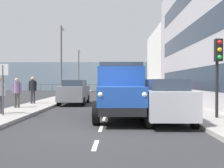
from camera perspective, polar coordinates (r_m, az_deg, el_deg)
name	(u,v)px	position (r m, az deg, el deg)	size (l,w,h in m)	color
ground_plane	(110,101)	(20.80, -0.49, -3.90)	(80.00, 80.00, 0.00)	#2D2D30
sidewalk_left	(165,100)	(21.16, 11.82, -3.63)	(2.21, 42.85, 0.15)	#9E9993
sidewalk_right	(55,100)	(21.39, -12.66, -3.59)	(2.21, 42.85, 0.15)	#9E9993
road_centreline_markings	(110,102)	(20.45, -0.52, -3.97)	(0.12, 39.87, 0.01)	silver
building_far_block	(181,63)	(36.53, 15.11, 4.65)	(7.61, 12.96, 8.43)	silver
sea_horizon	(113,76)	(45.16, 0.31, 1.72)	(80.00, 0.80, 5.00)	gray
seawall_railing	(113,86)	(41.56, 0.26, -0.37)	(28.08, 0.08, 1.20)	#4C5156
truck_vintage_blue	(121,92)	(10.90, 2.04, -1.82)	(2.17, 5.64, 2.43)	black
car_silver_kerbside_near	(165,100)	(10.24, 11.77, -3.59)	(1.75, 3.92, 1.72)	#B7BABF
car_white_kerbside_1	(148,94)	(15.50, 8.09, -2.14)	(1.77, 4.54, 1.72)	white
car_black_kerbside_2	(139,90)	(21.91, 6.00, -1.32)	(1.92, 4.34, 1.72)	black
car_red_kerbside_3	(134,88)	(27.41, 5.00, -0.93)	(1.80, 4.24, 1.72)	#B21E1E
car_grey_oppositeside_0	(75,92)	(18.33, -8.39, -1.72)	(1.80, 4.27, 1.72)	slate
pedestrian_couple_b	(17,90)	(15.35, -20.53, -1.31)	(0.53, 0.34, 1.68)	#4C473D
pedestrian_strolling	(33,88)	(17.87, -17.31, -0.79)	(0.53, 0.34, 1.79)	#383342
traffic_light_near	(218,61)	(11.21, 22.64, 4.82)	(0.28, 0.41, 3.20)	black
lamp_post_promenade	(62,55)	(24.48, -11.22, 6.42)	(0.32, 1.14, 6.68)	#59595B
lamp_post_far	(79,67)	(33.37, -7.43, 3.83)	(0.32, 1.14, 5.53)	#59595B
street_sign	(3,80)	(12.13, -23.23, 0.77)	(0.50, 0.07, 2.25)	#4C4C4C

